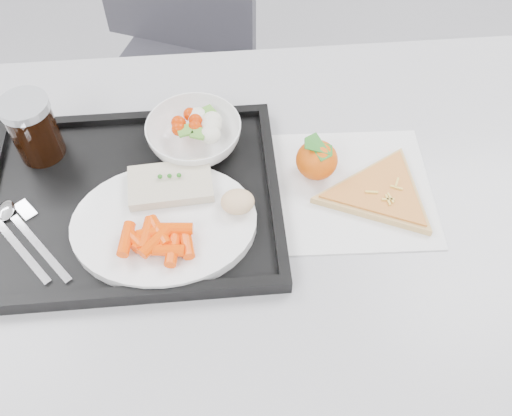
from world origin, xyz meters
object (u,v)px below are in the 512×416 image
at_px(table, 234,244).
at_px(pizza_slice, 381,193).
at_px(tray, 132,200).
at_px(tangerine, 317,160).
at_px(dinner_plate, 164,224).
at_px(chair, 179,48).
at_px(salad_bowl, 194,135).
at_px(cola_glass, 33,128).

relative_size(table, pizza_slice, 5.23).
distance_m(tray, tangerine, 0.29).
height_order(table, dinner_plate, dinner_plate).
bearing_deg(tangerine, tray, -173.26).
bearing_deg(dinner_plate, tangerine, 21.53).
xyz_separation_m(chair, tangerine, (0.24, -0.61, 0.25)).
distance_m(table, dinner_plate, 0.14).
height_order(tray, tangerine, tangerine).
bearing_deg(tangerine, salad_bowl, 160.66).
relative_size(tray, cola_glass, 4.17).
relative_size(dinner_plate, salad_bowl, 1.78).
height_order(table, pizza_slice, pizza_slice).
relative_size(tray, salad_bowl, 2.96).
xyz_separation_m(cola_glass, tangerine, (0.43, -0.07, -0.04)).
distance_m(chair, tray, 0.69).
relative_size(tangerine, pizza_slice, 0.30).
height_order(chair, tangerine, chair).
bearing_deg(table, chair, 98.14).
bearing_deg(pizza_slice, tangerine, 150.05).
distance_m(cola_glass, pizza_slice, 0.55).
xyz_separation_m(tray, salad_bowl, (0.10, 0.10, 0.03)).
height_order(salad_bowl, tangerine, tangerine).
height_order(table, chair, chair).
xyz_separation_m(dinner_plate, pizza_slice, (0.33, 0.04, -0.01)).
bearing_deg(salad_bowl, dinner_plate, -106.80).
bearing_deg(tray, tangerine, 6.74).
distance_m(chair, dinner_plate, 0.75).
bearing_deg(chair, salad_bowl, -84.97).
distance_m(tray, cola_glass, 0.19).
relative_size(cola_glass, tangerine, 1.57).
bearing_deg(dinner_plate, tray, 130.74).
bearing_deg(cola_glass, table, -27.13).
relative_size(tray, dinner_plate, 1.67).
xyz_separation_m(cola_glass, pizza_slice, (0.53, -0.13, -0.06)).
relative_size(chair, salad_bowl, 6.11).
bearing_deg(cola_glass, pizza_slice, -13.51).
bearing_deg(table, salad_bowl, 109.30).
bearing_deg(salad_bowl, pizza_slice, -23.06).
xyz_separation_m(chair, cola_glass, (-0.20, -0.54, 0.28)).
distance_m(dinner_plate, pizza_slice, 0.33).
relative_size(table, dinner_plate, 4.44).
bearing_deg(tray, dinner_plate, -49.26).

